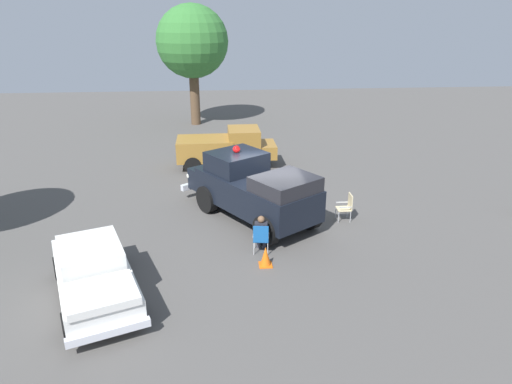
{
  "coord_description": "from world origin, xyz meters",
  "views": [
    {
      "loc": [
        1.73,
        15.4,
        7.25
      ],
      "look_at": [
        0.4,
        -0.15,
        1.1
      ],
      "focal_mm": 32.48,
      "sensor_mm": 36.0,
      "label": 1
    }
  ],
  "objects_px": {
    "traffic_cone": "(266,256)",
    "lawn_chair_by_car": "(347,205)",
    "classic_hot_rod": "(94,274)",
    "oak_tree_right": "(192,42)",
    "spectator_seated": "(261,232)",
    "parked_pickup": "(226,147)",
    "lawn_chair_near_truck": "(261,237)",
    "vintage_fire_truck": "(252,188)"
  },
  "relations": [
    {
      "from": "vintage_fire_truck",
      "to": "spectator_seated",
      "type": "xyz_separation_m",
      "value": [
        -0.09,
        2.64,
        -0.5
      ]
    },
    {
      "from": "classic_hot_rod",
      "to": "lawn_chair_by_car",
      "type": "relative_size",
      "value": 4.64
    },
    {
      "from": "classic_hot_rod",
      "to": "spectator_seated",
      "type": "relative_size",
      "value": 3.67
    },
    {
      "from": "vintage_fire_truck",
      "to": "lawn_chair_by_car",
      "type": "xyz_separation_m",
      "value": [
        -3.44,
        0.52,
        -0.61
      ]
    },
    {
      "from": "traffic_cone",
      "to": "oak_tree_right",
      "type": "bearing_deg",
      "value": -81.78
    },
    {
      "from": "lawn_chair_by_car",
      "to": "spectator_seated",
      "type": "bearing_deg",
      "value": 32.28
    },
    {
      "from": "oak_tree_right",
      "to": "traffic_cone",
      "type": "xyz_separation_m",
      "value": [
        -2.76,
        19.06,
        -5.02
      ]
    },
    {
      "from": "lawn_chair_by_car",
      "to": "vintage_fire_truck",
      "type": "bearing_deg",
      "value": -8.63
    },
    {
      "from": "vintage_fire_truck",
      "to": "classic_hot_rod",
      "type": "bearing_deg",
      "value": 46.64
    },
    {
      "from": "spectator_seated",
      "to": "traffic_cone",
      "type": "relative_size",
      "value": 2.03
    },
    {
      "from": "spectator_seated",
      "to": "vintage_fire_truck",
      "type": "bearing_deg",
      "value": -88.13
    },
    {
      "from": "lawn_chair_by_car",
      "to": "oak_tree_right",
      "type": "relative_size",
      "value": 0.13
    },
    {
      "from": "lawn_chair_near_truck",
      "to": "traffic_cone",
      "type": "height_order",
      "value": "lawn_chair_near_truck"
    },
    {
      "from": "lawn_chair_by_car",
      "to": "classic_hot_rod",
      "type": "bearing_deg",
      "value": 28.3
    },
    {
      "from": "lawn_chair_near_truck",
      "to": "oak_tree_right",
      "type": "xyz_separation_m",
      "value": [
        2.69,
        -18.31,
        4.73
      ]
    },
    {
      "from": "lawn_chair_by_car",
      "to": "traffic_cone",
      "type": "relative_size",
      "value": 1.61
    },
    {
      "from": "classic_hot_rod",
      "to": "lawn_chair_near_truck",
      "type": "height_order",
      "value": "classic_hot_rod"
    },
    {
      "from": "parked_pickup",
      "to": "oak_tree_right",
      "type": "relative_size",
      "value": 0.63
    },
    {
      "from": "parked_pickup",
      "to": "traffic_cone",
      "type": "xyz_separation_m",
      "value": [
        -0.94,
        9.69,
        -0.68
      ]
    },
    {
      "from": "parked_pickup",
      "to": "lawn_chair_near_truck",
      "type": "xyz_separation_m",
      "value": [
        -0.87,
        8.95,
        -0.4
      ]
    },
    {
      "from": "lawn_chair_by_car",
      "to": "lawn_chair_near_truck",
      "type": "bearing_deg",
      "value": 33.67
    },
    {
      "from": "parked_pickup",
      "to": "oak_tree_right",
      "type": "xyz_separation_m",
      "value": [
        1.82,
        -9.37,
        4.34
      ]
    },
    {
      "from": "lawn_chair_near_truck",
      "to": "spectator_seated",
      "type": "xyz_separation_m",
      "value": [
        -0.02,
        -0.13,
        0.11
      ]
    },
    {
      "from": "lawn_chair_near_truck",
      "to": "classic_hot_rod",
      "type": "bearing_deg",
      "value": 24.01
    },
    {
      "from": "spectator_seated",
      "to": "oak_tree_right",
      "type": "height_order",
      "value": "oak_tree_right"
    },
    {
      "from": "classic_hot_rod",
      "to": "parked_pickup",
      "type": "distance_m",
      "value": 11.64
    },
    {
      "from": "spectator_seated",
      "to": "oak_tree_right",
      "type": "xyz_separation_m",
      "value": [
        2.71,
        -18.18,
        4.63
      ]
    },
    {
      "from": "spectator_seated",
      "to": "oak_tree_right",
      "type": "relative_size",
      "value": 0.17
    },
    {
      "from": "spectator_seated",
      "to": "traffic_cone",
      "type": "distance_m",
      "value": 0.96
    },
    {
      "from": "classic_hot_rod",
      "to": "oak_tree_right",
      "type": "distance_m",
      "value": 20.98
    },
    {
      "from": "classic_hot_rod",
      "to": "oak_tree_right",
      "type": "relative_size",
      "value": 0.62
    },
    {
      "from": "traffic_cone",
      "to": "lawn_chair_by_car",
      "type": "bearing_deg",
      "value": -137.82
    },
    {
      "from": "vintage_fire_truck",
      "to": "oak_tree_right",
      "type": "height_order",
      "value": "oak_tree_right"
    },
    {
      "from": "spectator_seated",
      "to": "oak_tree_right",
      "type": "distance_m",
      "value": 18.96
    },
    {
      "from": "classic_hot_rod",
      "to": "parked_pickup",
      "type": "xyz_separation_m",
      "value": [
        -3.77,
        -11.01,
        0.24
      ]
    },
    {
      "from": "lawn_chair_by_car",
      "to": "traffic_cone",
      "type": "height_order",
      "value": "lawn_chair_by_car"
    },
    {
      "from": "lawn_chair_near_truck",
      "to": "traffic_cone",
      "type": "xyz_separation_m",
      "value": [
        -0.07,
        0.75,
        -0.28
      ]
    },
    {
      "from": "lawn_chair_by_car",
      "to": "parked_pickup",
      "type": "bearing_deg",
      "value": -57.64
    },
    {
      "from": "classic_hot_rod",
      "to": "traffic_cone",
      "type": "xyz_separation_m",
      "value": [
        -4.71,
        -1.32,
        -0.44
      ]
    },
    {
      "from": "oak_tree_right",
      "to": "traffic_cone",
      "type": "distance_m",
      "value": 19.9
    },
    {
      "from": "lawn_chair_near_truck",
      "to": "spectator_seated",
      "type": "bearing_deg",
      "value": -98.72
    },
    {
      "from": "spectator_seated",
      "to": "parked_pickup",
      "type": "bearing_deg",
      "value": -84.27
    }
  ]
}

